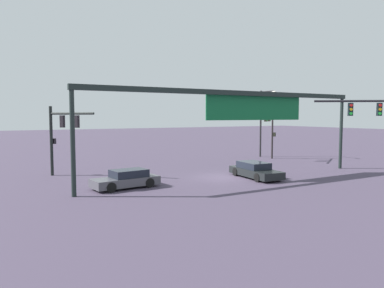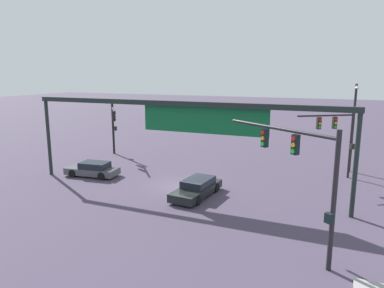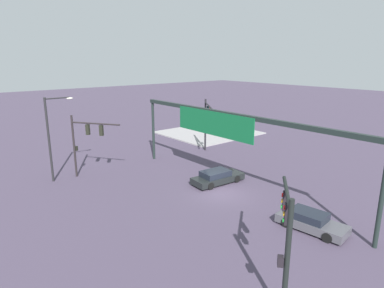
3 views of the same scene
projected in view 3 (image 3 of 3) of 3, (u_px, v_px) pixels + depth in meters
The scene contains 9 objects.
ground_plane at pixel (220, 193), 27.66m from camera, with size 213.54×213.54×0.00m, color #463B50.
sidewalk_corner at pixel (209, 133), 49.89m from camera, with size 11.55×12.69×0.15m, color gray.
traffic_signal_near_corner at pixel (207, 117), 37.85m from camera, with size 5.79×4.43×6.24m.
traffic_signal_opposite_side at pixel (85, 137), 30.28m from camera, with size 4.36×2.87×5.87m.
traffic_signal_cross_street at pixel (286, 232), 14.31m from camera, with size 2.75×3.61×5.52m.
streetlamp_curved_arm at pixel (52, 133), 29.40m from camera, with size 0.30×2.56×7.64m.
overhead_sign_gantry at pixel (227, 124), 27.43m from camera, with size 23.91×0.43×6.62m.
sedan_car_approaching at pixel (217, 177), 29.70m from camera, with size 2.26×4.99×1.21m.
sedan_car_waiting_far at pixel (311, 221), 21.60m from camera, with size 4.57×2.23×1.21m.
Camera 3 is at (-18.28, 18.31, 10.84)m, focal length 31.08 mm.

